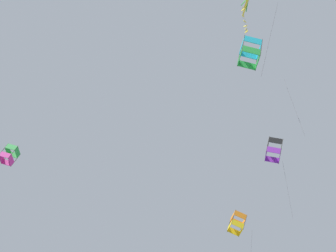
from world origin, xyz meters
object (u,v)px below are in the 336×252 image
object	(u,v)px
kite_box_upper_right	(237,224)
kite_box_near_left	(9,155)
kite_box_mid_left	(250,53)
kite_box_low_drifter	(274,150)

from	to	relation	value
kite_box_upper_right	kite_box_near_left	bearing A→B (deg)	91.39
kite_box_upper_right	kite_box_mid_left	bearing A→B (deg)	164.17
kite_box_near_left	kite_box_low_drifter	size ratio (longest dim) A/B	0.18
kite_box_near_left	kite_box_upper_right	bearing A→B (deg)	-70.71
kite_box_mid_left	kite_box_low_drifter	world-z (taller)	kite_box_low_drifter
kite_box_upper_right	kite_box_low_drifter	size ratio (longest dim) A/B	1.06
kite_box_near_left	kite_box_low_drifter	world-z (taller)	kite_box_low_drifter
kite_box_upper_right	kite_box_near_left	xyz separation A→B (m)	(6.50, -14.13, 2.11)
kite_box_mid_left	kite_box_low_drifter	xyz separation A→B (m)	(-11.40, 1.64, 3.20)
kite_box_upper_right	kite_box_mid_left	xyz separation A→B (m)	(12.17, 1.60, 2.50)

